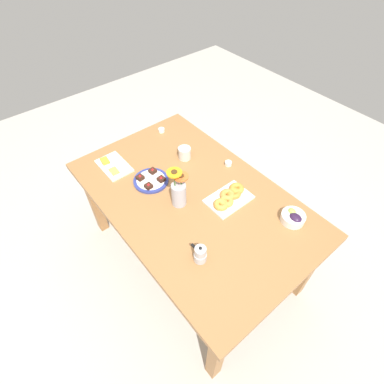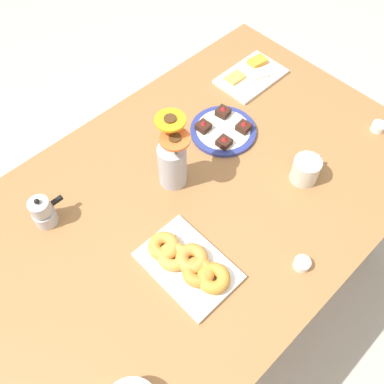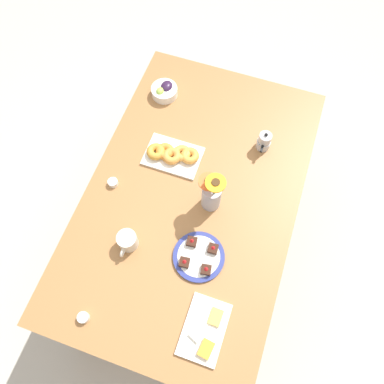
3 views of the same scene
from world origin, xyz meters
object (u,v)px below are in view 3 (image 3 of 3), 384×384
cheese_platter (205,330)px  coffee_mug (127,241)px  jam_cup_honey (113,182)px  dining_table (192,202)px  jam_cup_berry (83,317)px  croissant_platter (173,154)px  moka_pot (264,141)px  grape_bowl (165,91)px  flower_vase (211,195)px  dessert_plate (199,256)px

cheese_platter → coffee_mug: bearing=-118.6°
cheese_platter → jam_cup_honey: (-0.50, -0.63, 0.01)m
dining_table → jam_cup_berry: bearing=-19.9°
dining_table → jam_cup_berry: size_ratio=33.33×
dining_table → coffee_mug: 0.40m
croissant_platter → jam_cup_berry: size_ratio=6.01×
dining_table → jam_cup_honey: 0.40m
moka_pot → grape_bowl: bearing=-104.3°
coffee_mug → grape_bowl: (-0.85, -0.14, -0.02)m
jam_cup_honey → jam_cup_berry: same height
grape_bowl → cheese_platter: size_ratio=0.54×
flower_vase → jam_cup_honey: bearing=-83.2°
croissant_platter → flower_vase: 0.32m
croissant_platter → grape_bowl: bearing=-153.4°
grape_bowl → jam_cup_honey: bearing=-4.4°
croissant_platter → dining_table: bearing=43.3°
croissant_platter → jam_cup_honey: 0.33m
coffee_mug → flower_vase: flower_vase is taller
moka_pot → cheese_platter: bearing=-0.2°
coffee_mug → dessert_plate: 0.33m
croissant_platter → dessert_plate: size_ratio=1.24×
dining_table → jam_cup_berry: 0.73m
dining_table → grape_bowl: grape_bowl is taller
dining_table → moka_pot: moka_pot is taller
jam_cup_berry → coffee_mug: bearing=171.7°
coffee_mug → jam_cup_berry: 0.36m
jam_cup_berry → moka_pot: 1.17m
jam_cup_berry → dessert_plate: size_ratio=0.21×
grape_bowl → moka_pot: bearing=75.7°
dessert_plate → flower_vase: (-0.27, -0.03, 0.08)m
cheese_platter → dessert_plate: size_ratio=1.11×
jam_cup_honey → flower_vase: 0.49m
grape_bowl → flower_vase: size_ratio=0.52×
jam_cup_berry → moka_pot: size_ratio=0.40×
cheese_platter → jam_cup_honey: cheese_platter is taller
dessert_plate → jam_cup_berry: bearing=-42.7°
dessert_plate → flower_vase: flower_vase is taller
jam_cup_berry → grape_bowl: bearing=-175.6°
cheese_platter → dessert_plate: dessert_plate is taller
croissant_platter → dessert_plate: bearing=32.8°
coffee_mug → croissant_platter: 0.49m
croissant_platter → flower_vase: (0.18, 0.26, 0.07)m
jam_cup_honey → dessert_plate: dessert_plate is taller
grape_bowl → dessert_plate: size_ratio=0.61×
croissant_platter → jam_cup_berry: 0.85m
grape_bowl → dessert_plate: 0.93m
coffee_mug → jam_cup_honey: bearing=-143.3°
coffee_mug → moka_pot: 0.83m
flower_vase → moka_pot: (-0.38, 0.16, -0.05)m
dessert_plate → dining_table: bearing=-155.3°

